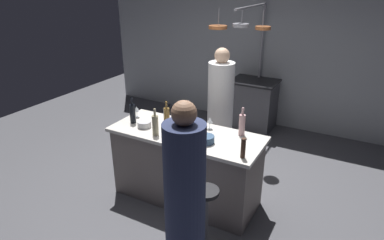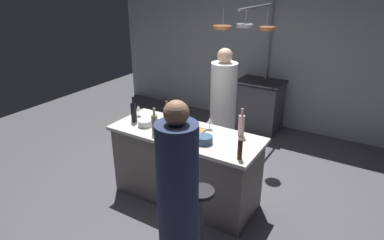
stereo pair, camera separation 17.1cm
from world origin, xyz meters
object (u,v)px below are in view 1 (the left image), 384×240
Objects in this scene: bar_stool_right at (205,216)px; chef at (220,113)px; cutting_board at (191,130)px; wine_bottle_rose at (242,124)px; wine_glass_near_right_guest at (137,109)px; wine_bottle_white at (155,125)px; mixing_bowl_steel at (144,124)px; wine_glass_near_left_guest at (210,121)px; wine_bottle_dark at (133,113)px; pepper_mill at (243,148)px; mixing_bowl_blue at (206,139)px; stove_range at (253,104)px; guest_right at (185,200)px; wine_bottle_amber at (167,117)px; wine_glass_by_chef at (173,132)px.

chef is at bearing 109.68° from bar_stool_right.
wine_bottle_rose reaches higher than cutting_board.
wine_glass_near_right_guest is (-0.80, 0.03, 0.10)m from cutting_board.
wine_bottle_rose reaches higher than wine_bottle_white.
wine_glass_near_left_guest is at bearing 24.49° from mixing_bowl_steel.
cutting_board is at bearing -2.15° from wine_glass_near_right_guest.
wine_bottle_dark is 2.19× the size of wine_glass_near_right_guest.
pepper_mill is at bearing -22.56° from cutting_board.
mixing_bowl_blue is at bearing -126.47° from wine_bottle_rose.
stove_range is 3.12m from bar_stool_right.
guest_right is 0.81m from pepper_mill.
wine_bottle_amber is (-0.83, 1.03, 0.24)m from guest_right.
wine_bottle_rose is at bearing 87.80° from guest_right.
guest_right is 11.58× the size of wine_glass_by_chef.
wine_glass_near_right_guest is (-0.78, -2.34, 0.56)m from stove_range.
mixing_bowl_blue is (1.03, -0.06, -0.08)m from wine_bottle_dark.
mixing_bowl_blue is at bearing -1.27° from mixing_bowl_steel.
wine_bottle_amber reaches higher than cutting_board.
mixing_bowl_steel is at bearing -37.89° from wine_glass_near_right_guest.
guest_right reaches higher than stove_range.
wine_bottle_rose is 0.46m from mixing_bowl_blue.
chef is at bearing 56.73° from wine_bottle_dark.
mixing_bowl_steel is at bearing 173.99° from pepper_mill.
wine_bottle_white is (0.44, -0.16, -0.00)m from wine_bottle_dark.
wine_bottle_rose is at bearing 88.78° from bar_stool_right.
guest_right is 1.18m from cutting_board.
cutting_board is (-0.51, 1.05, 0.13)m from guest_right.
cutting_board is at bearing 127.93° from bar_stool_right.
chef reaches higher than bar_stool_right.
wine_bottle_amber is (-0.28, -0.95, 0.23)m from chef.
chef is 1.20m from wine_glass_near_right_guest.
bar_stool_right is 1.03m from cutting_board.
wine_glass_near_right_guest is at bearing 177.85° from cutting_board.
bar_stool_right is 4.66× the size of wine_glass_near_right_guest.
wine_bottle_amber is at bearing 35.41° from mixing_bowl_steel.
guest_right is 1.57m from wine_bottle_dark.
mixing_bowl_steel is at bearing -114.30° from chef.
wine_bottle_amber reaches higher than pepper_mill.
bar_stool_right is at bearing -23.63° from wine_bottle_dark.
wine_glass_near_right_guest is 1.00× the size of wine_glass_by_chef.
wine_glass_near_left_guest reaches higher than mixing_bowl_steel.
wine_bottle_white is at bearing -101.80° from chef.
wine_glass_near_left_guest is (-0.58, 0.46, 0.00)m from pepper_mill.
wine_glass_near_right_guest is (-1.56, 0.34, 0.00)m from pepper_mill.
wine_glass_near_right_guest reaches higher than bar_stool_right.
wine_bottle_rose is (0.02, 0.86, 0.65)m from bar_stool_right.
wine_bottle_white is 0.60m from mixing_bowl_blue.
cutting_board is 0.81m from wine_glass_near_right_guest.
wine_bottle_white is 1.95× the size of mixing_bowl_steel.
wine_bottle_rose is at bearing -75.10° from stove_range.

